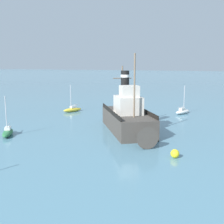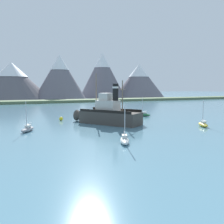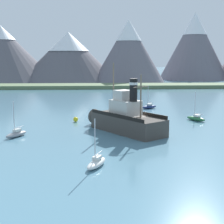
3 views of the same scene
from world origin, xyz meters
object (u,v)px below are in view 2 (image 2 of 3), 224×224
sailboat_green (143,114)px  sailboat_grey (28,129)px  sailboat_white (125,140)px  sailboat_yellow (203,124)px  sailboat_navy (101,110)px  old_tugboat (108,114)px  mooring_buoy (61,119)px

sailboat_green → sailboat_grey: bearing=-159.5°
sailboat_white → sailboat_yellow: bearing=17.2°
sailboat_yellow → sailboat_grey: size_ratio=1.00×
sailboat_navy → old_tugboat: bearing=-107.9°
sailboat_green → sailboat_white: size_ratio=1.00×
old_tugboat → sailboat_navy: bearing=72.1°
sailboat_green → sailboat_white: (-17.10, -23.81, 0.00)m
sailboat_yellow → old_tugboat: bearing=145.0°
sailboat_green → sailboat_navy: (-5.79, 14.08, 0.00)m
sailboat_grey → old_tugboat: bearing=10.0°
old_tugboat → sailboat_yellow: old_tugboat is taller
old_tugboat → sailboat_grey: size_ratio=2.80×
sailboat_green → sailboat_grey: (-27.88, -10.41, 0.00)m
old_tugboat → sailboat_yellow: (14.59, -10.23, -1.40)m
old_tugboat → sailboat_grey: old_tugboat is taller
old_tugboat → sailboat_green: (12.84, 7.74, -1.40)m
sailboat_green → old_tugboat: bearing=-148.9°
old_tugboat → sailboat_green: 15.06m
sailboat_white → sailboat_green: bearing=54.3°
old_tugboat → sailboat_yellow: size_ratio=2.80×
sailboat_yellow → sailboat_white: 19.73m
sailboat_white → sailboat_navy: same height
sailboat_green → sailboat_navy: bearing=112.4°
sailboat_green → mooring_buoy: bearing=179.7°
sailboat_navy → mooring_buoy: (-14.60, -13.99, -0.02)m
sailboat_green → sailboat_white: same height
old_tugboat → mooring_buoy: size_ratio=16.72×
old_tugboat → sailboat_green: size_ratio=2.80×
sailboat_grey → mooring_buoy: sailboat_grey is taller
old_tugboat → sailboat_green: old_tugboat is taller
sailboat_grey → mooring_buoy: size_ratio=5.97×
sailboat_navy → mooring_buoy: size_ratio=5.97×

